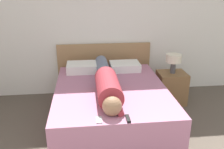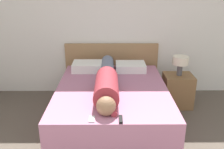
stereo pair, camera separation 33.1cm
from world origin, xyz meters
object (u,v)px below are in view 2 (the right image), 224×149
Objects in this scene: person_lying at (107,82)px; pillow_near_headboard at (88,66)px; cell_phone at (92,119)px; bed at (112,105)px; tv_remote at (121,119)px; table_lamp at (180,62)px; nightstand at (178,90)px; pillow_second at (130,67)px.

person_lying reaches higher than pillow_near_headboard.
cell_phone is at bearing -101.53° from person_lying.
tv_remote is (0.09, -0.89, 0.30)m from bed.
table_lamp is at bearing 26.61° from bed.
person_lying is 0.78m from cell_phone.
tv_remote is 0.31m from cell_phone.
table_lamp is at bearing -6.54° from pillow_near_headboard.
table_lamp is at bearing 75.96° from nightstand.
cell_phone is (-1.33, -1.43, 0.30)m from nightstand.
bed is 6.13× the size of table_lamp.
tv_remote is (-1.01, -1.45, 0.31)m from nightstand.
person_lying is 3.51× the size of pillow_near_headboard.
bed is at bearing -61.51° from pillow_near_headboard.
bed is 0.44m from person_lying.
cell_phone is at bearing -132.85° from table_lamp.
table_lamp is 1.96m from cell_phone.
nightstand is 4.19× the size of cell_phone.
cell_phone is at bearing 176.75° from tv_remote.
pillow_near_headboard is 1.69m from tv_remote.
person_lying is 3.69× the size of pillow_second.
tv_remote is at bearing -98.01° from pillow_second.
person_lying is at bearing -150.13° from table_lamp.
table_lamp is at bearing 29.87° from person_lying.
bed is at bearing 75.68° from cell_phone.
pillow_second is at bearing 0.00° from pillow_near_headboard.
pillow_second is (0.71, 0.00, -0.01)m from pillow_near_headboard.
tv_remote is at bearing -3.25° from cell_phone.
pillow_second reaches higher than tv_remote.
nightstand is 1.97m from cell_phone.
tv_remote reaches higher than nightstand.
person_lying is (-0.07, -0.12, 0.42)m from bed.
person_lying reaches higher than nightstand.
bed is at bearing 60.04° from person_lying.
cell_phone is at bearing -132.85° from nightstand.
cell_phone reaches higher than nightstand.
table_lamp is at bearing 47.15° from cell_phone.
tv_remote is at bearing -124.98° from nightstand.
pillow_second is 3.29× the size of tv_remote.
bed is 1.23m from nightstand.
pillow_near_headboard is 1.05× the size of pillow_second.
nightstand is 0.50m from table_lamp.
pillow_second is (-0.78, 0.17, -0.14)m from table_lamp.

